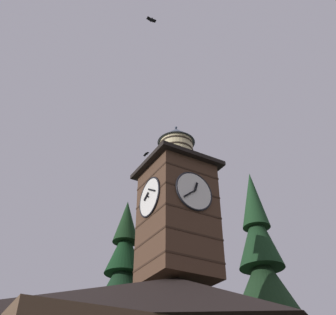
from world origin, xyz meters
TOP-DOWN VIEW (x-y plane):
  - clock_tower at (-1.20, -1.55)m, footprint 4.06×4.06m
  - flying_bird_high at (3.29, 3.52)m, footprint 0.51×0.26m
  - flying_bird_low at (-1.13, -5.51)m, footprint 0.24×0.58m

SIDE VIEW (x-z plane):
  - clock_tower at x=-1.20m, z-range 6.86..16.74m
  - flying_bird_low at x=-1.13m, z-range 17.75..17.88m
  - flying_bird_high at x=3.29m, z-range 19.18..19.33m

